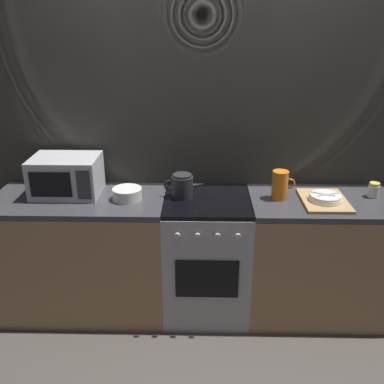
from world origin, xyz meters
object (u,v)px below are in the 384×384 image
spice_jar (374,190)px  microwave (66,176)px  stove_unit (207,256)px  dish_pile (325,199)px  pitcher (280,185)px  mixing_bowl (127,194)px  kettle (182,186)px

spice_jar → microwave: bearing=179.7°
stove_unit → dish_pile: (0.79, -0.04, 0.47)m
pitcher → microwave: bearing=177.9°
stove_unit → spice_jar: 1.26m
microwave → spice_jar: size_ratio=4.38×
pitcher → spice_jar: (0.66, 0.04, -0.05)m
dish_pile → spice_jar: (0.36, 0.11, 0.03)m
microwave → mixing_bowl: microwave is taller
stove_unit → kettle: 0.56m
microwave → kettle: 0.82m
kettle → mixing_bowl: kettle is taller
kettle → mixing_bowl: 0.38m
stove_unit → spice_jar: bearing=3.0°
stove_unit → kettle: bearing=168.5°
spice_jar → mixing_bowl: bearing=-177.3°
microwave → kettle: bearing=-2.7°
mixing_bowl → dish_pile: 1.34m
microwave → spice_jar: (2.14, -0.01, -0.08)m
spice_jar → kettle: bearing=-178.9°
microwave → pitcher: size_ratio=2.30×
pitcher → mixing_bowl: bearing=-178.0°
pitcher → dish_pile: (0.29, -0.06, -0.08)m
pitcher → spice_jar: size_ratio=1.90×
kettle → spice_jar: size_ratio=2.71×
kettle → mixing_bowl: bearing=-172.0°
microwave → dish_pile: 1.78m
mixing_bowl → pitcher: (1.04, 0.04, 0.06)m
microwave → kettle: microwave is taller
pitcher → dish_pile: 0.31m
kettle → spice_jar: (1.32, 0.03, -0.03)m
stove_unit → microwave: microwave is taller
kettle → pitcher: (0.67, -0.02, 0.02)m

